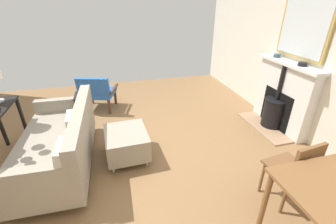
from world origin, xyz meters
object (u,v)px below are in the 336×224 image
object	(u,v)px
mantel_bowl_far	(303,64)
sofa	(60,143)
armchair_accent	(97,91)
dining_chair_near_fireplace	(296,168)
ottoman	(126,142)
mantel_bowl_near	(277,55)
fireplace	(280,101)

from	to	relation	value
mantel_bowl_far	sofa	world-z (taller)	mantel_bowl_far
mantel_bowl_far	armchair_accent	size ratio (longest dim) A/B	0.16
mantel_bowl_far	dining_chair_near_fireplace	distance (m)	1.75
sofa	dining_chair_near_fireplace	distance (m)	2.79
ottoman	sofa	bearing A→B (deg)	-3.10
dining_chair_near_fireplace	mantel_bowl_near	bearing A→B (deg)	-119.10
mantel_bowl_far	dining_chair_near_fireplace	xyz separation A→B (m)	(1.01, 1.25, -0.69)
fireplace	mantel_bowl_near	xyz separation A→B (m)	(-0.01, -0.32, 0.69)
fireplace	mantel_bowl_near	distance (m)	0.76
ottoman	mantel_bowl_near	bearing A→B (deg)	-168.21
fireplace	ottoman	world-z (taller)	fireplace
fireplace	mantel_bowl_far	xyz separation A→B (m)	(-0.01, 0.23, 0.68)
ottoman	dining_chair_near_fireplace	bearing A→B (deg)	142.13
sofa	dining_chair_near_fireplace	xyz separation A→B (m)	(-2.46, 1.31, 0.14)
mantel_bowl_near	sofa	distance (m)	3.60
mantel_bowl_far	armchair_accent	world-z (taller)	mantel_bowl_far
ottoman	armchair_accent	bearing A→B (deg)	-76.28
fireplace	mantel_bowl_far	bearing A→B (deg)	92.24
mantel_bowl_far	sofa	bearing A→B (deg)	-0.93
fireplace	mantel_bowl_far	world-z (taller)	mantel_bowl_far
mantel_bowl_near	armchair_accent	distance (m)	3.32
ottoman	armchair_accent	distance (m)	1.72
mantel_bowl_far	dining_chair_near_fireplace	bearing A→B (deg)	51.16
fireplace	armchair_accent	bearing A→B (deg)	-25.49
sofa	ottoman	xyz separation A→B (m)	(-0.84, 0.05, -0.10)
mantel_bowl_near	dining_chair_near_fireplace	xyz separation A→B (m)	(1.01, 1.81, -0.69)
ottoman	armchair_accent	xyz separation A→B (m)	(0.41, -1.66, 0.16)
dining_chair_near_fireplace	armchair_accent	bearing A→B (deg)	-55.29
fireplace	sofa	world-z (taller)	fireplace
fireplace	mantel_bowl_near	bearing A→B (deg)	-91.61
mantel_bowl_near	armchair_accent	world-z (taller)	mantel_bowl_near
sofa	mantel_bowl_far	bearing A→B (deg)	179.07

